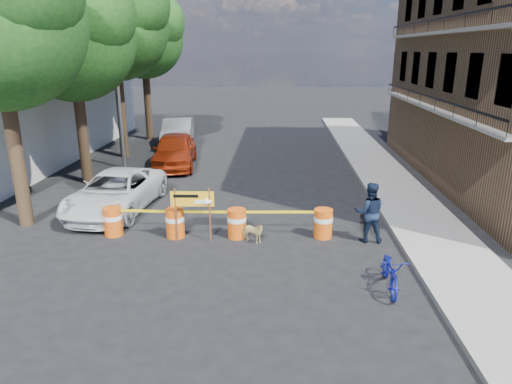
# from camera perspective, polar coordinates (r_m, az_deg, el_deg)

# --- Properties ---
(ground) EXTENTS (120.00, 120.00, 0.00)m
(ground) POSITION_cam_1_polar(r_m,az_deg,el_deg) (12.93, -3.74, -7.86)
(ground) COLOR black
(ground) RESTS_ON ground
(sidewalk_east) EXTENTS (2.40, 40.00, 0.15)m
(sidewalk_east) POSITION_cam_1_polar(r_m,az_deg,el_deg) (19.05, 17.25, 0.01)
(sidewalk_east) COLOR gray
(sidewalk_east) RESTS_ON ground
(tree_mid_a) EXTENTS (5.25, 5.00, 8.68)m
(tree_mid_a) POSITION_cam_1_polar(r_m,az_deg,el_deg) (20.32, -21.90, 17.62)
(tree_mid_a) COLOR #332316
(tree_mid_a) RESTS_ON ground
(tree_mid_b) EXTENTS (5.67, 5.40, 9.62)m
(tree_mid_b) POSITION_cam_1_polar(r_m,az_deg,el_deg) (25.01, -17.21, 19.44)
(tree_mid_b) COLOR #332316
(tree_mid_b) RESTS_ON ground
(tree_far) EXTENTS (5.04, 4.80, 8.84)m
(tree_far) POSITION_cam_1_polar(r_m,az_deg,el_deg) (29.76, -13.81, 18.29)
(tree_far) COLOR #332316
(tree_far) RESTS_ON ground
(streetlamp) EXTENTS (1.25, 0.18, 8.00)m
(streetlamp) POSITION_cam_1_polar(r_m,az_deg,el_deg) (22.38, -16.86, 13.78)
(streetlamp) COLOR gray
(streetlamp) RESTS_ON ground
(barrel_far_left) EXTENTS (0.58, 0.58, 0.90)m
(barrel_far_left) POSITION_cam_1_polar(r_m,az_deg,el_deg) (14.72, -17.45, -3.45)
(barrel_far_left) COLOR #C3400B
(barrel_far_left) RESTS_ON ground
(barrel_mid_left) EXTENTS (0.58, 0.58, 0.90)m
(barrel_mid_left) POSITION_cam_1_polar(r_m,az_deg,el_deg) (14.14, -10.07, -3.76)
(barrel_mid_left) COLOR #C3400B
(barrel_mid_left) RESTS_ON ground
(barrel_mid_right) EXTENTS (0.58, 0.58, 0.90)m
(barrel_mid_right) POSITION_cam_1_polar(r_m,az_deg,el_deg) (13.90, -2.41, -3.86)
(barrel_mid_right) COLOR #C3400B
(barrel_mid_right) RESTS_ON ground
(barrel_far_right) EXTENTS (0.58, 0.58, 0.90)m
(barrel_far_right) POSITION_cam_1_polar(r_m,az_deg,el_deg) (14.04, 8.39, -3.83)
(barrel_far_right) COLOR #C3400B
(barrel_far_right) RESTS_ON ground
(detour_sign) EXTENTS (1.29, 0.24, 1.65)m
(detour_sign) POSITION_cam_1_polar(r_m,az_deg,el_deg) (13.47, -7.33, -1.41)
(detour_sign) COLOR #592D19
(detour_sign) RESTS_ON ground
(pedestrian) EXTENTS (0.91, 0.73, 1.83)m
(pedestrian) POSITION_cam_1_polar(r_m,az_deg,el_deg) (13.89, 13.98, -2.47)
(pedestrian) COLOR black
(pedestrian) RESTS_ON ground
(bicycle) EXTENTS (0.67, 0.96, 1.76)m
(bicycle) POSITION_cam_1_polar(r_m,az_deg,el_deg) (11.30, 16.69, -7.57)
(bicycle) COLOR #141FA4
(bicycle) RESTS_ON ground
(dog) EXTENTS (0.84, 0.63, 0.65)m
(dog) POSITION_cam_1_polar(r_m,az_deg,el_deg) (13.56, -0.48, -5.09)
(dog) COLOR #D2C078
(dog) RESTS_ON ground
(suv_white) EXTENTS (2.75, 5.19, 1.39)m
(suv_white) POSITION_cam_1_polar(r_m,az_deg,el_deg) (16.86, -17.14, 0.01)
(suv_white) COLOR silver
(suv_white) RESTS_ON ground
(sedan_red) EXTENTS (2.49, 5.01, 1.64)m
(sedan_red) POSITION_cam_1_polar(r_m,az_deg,el_deg) (22.63, -10.17, 5.16)
(sedan_red) COLOR maroon
(sedan_red) RESTS_ON ground
(sedan_silver) EXTENTS (2.29, 4.98, 1.58)m
(sedan_silver) POSITION_cam_1_polar(r_m,az_deg,el_deg) (27.85, -9.77, 7.39)
(sedan_silver) COLOR #A5A7AC
(sedan_silver) RESTS_ON ground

